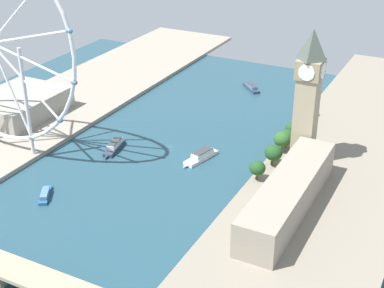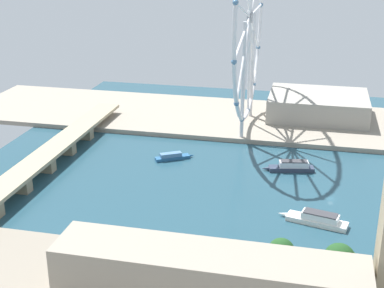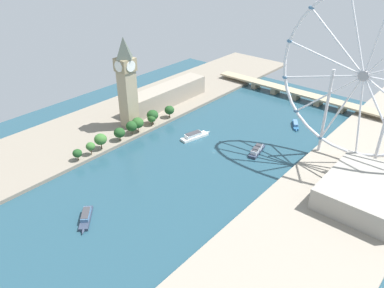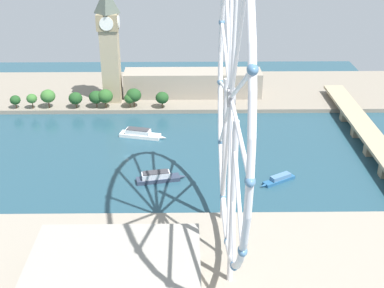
{
  "view_description": "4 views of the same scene",
  "coord_description": "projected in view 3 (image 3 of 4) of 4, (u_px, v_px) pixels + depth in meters",
  "views": [
    {
      "loc": [
        -173.52,
        302.55,
        175.63
      ],
      "look_at": [
        -23.09,
        10.65,
        12.02
      ],
      "focal_mm": 53.04,
      "sensor_mm": 36.0,
      "label": 1
    },
    {
      "loc": [
        -257.46,
        12.0,
        122.78
      ],
      "look_at": [
        11.11,
        73.43,
        18.84
      ],
      "focal_mm": 51.89,
      "sensor_mm": 36.0,
      "label": 2
    },
    {
      "loc": [
        170.55,
        -229.35,
        167.13
      ],
      "look_at": [
        -6.84,
        -21.53,
        13.11
      ],
      "focal_mm": 35.12,
      "sensor_mm": 36.0,
      "label": 3
    },
    {
      "loc": [
        279.73,
        37.65,
        146.54
      ],
      "look_at": [
        -0.87,
        41.01,
        7.68
      ],
      "focal_mm": 47.27,
      "sensor_mm": 36.0,
      "label": 4
    }
  ],
  "objects": [
    {
      "name": "riverside_hall",
      "position": [
        366.0,
        191.0,
        259.87
      ],
      "size": [
        52.95,
        67.56,
        15.94
      ],
      "primitive_type": "cube",
      "color": "gray",
      "rests_on": "riverbank_right"
    },
    {
      "name": "parliament_block",
      "position": [
        166.0,
        95.0,
        408.55
      ],
      "size": [
        22.0,
        107.52,
        19.66
      ],
      "primitive_type": "cube",
      "color": "gray",
      "rests_on": "riverbank_left"
    },
    {
      "name": "riverbank_right",
      "position": [
        340.0,
        201.0,
        266.05
      ],
      "size": [
        90.0,
        520.0,
        3.0
      ],
      "primitive_type": "cube",
      "color": "gray",
      "rests_on": "ground_plane"
    },
    {
      "name": "clock_tower",
      "position": [
        127.0,
        82.0,
        344.23
      ],
      "size": [
        16.19,
        16.19,
        85.87
      ],
      "color": "tan",
      "rests_on": "riverbank_left"
    },
    {
      "name": "tour_boat_0",
      "position": [
        295.0,
        125.0,
        370.86
      ],
      "size": [
        15.1,
        22.0,
        4.08
      ],
      "rotation": [
        0.0,
        0.0,
        5.26
      ],
      "color": "#235684",
      "rests_on": "ground_plane"
    },
    {
      "name": "ground_plane",
      "position": [
        214.0,
        150.0,
        330.49
      ],
      "size": [
        395.29,
        395.29,
        0.0
      ],
      "primitive_type": "plane",
      "color": "#234756"
    },
    {
      "name": "tree_row_embankment",
      "position": [
        132.0,
        126.0,
        346.59
      ],
      "size": [
        12.93,
        118.0,
        14.29
      ],
      "color": "#513823",
      "rests_on": "riverbank_left"
    },
    {
      "name": "riverbank_left",
      "position": [
        129.0,
        114.0,
        393.46
      ],
      "size": [
        90.0,
        520.0,
        3.0
      ],
      "primitive_type": "cube",
      "color": "gray",
      "rests_on": "ground_plane"
    },
    {
      "name": "river_bridge",
      "position": [
        297.0,
        93.0,
        430.58
      ],
      "size": [
        207.29,
        15.12,
        8.91
      ],
      "color": "tan",
      "rests_on": "ground_plane"
    },
    {
      "name": "tour_boat_1",
      "position": [
        194.0,
        136.0,
        349.22
      ],
      "size": [
        13.5,
        32.43,
        5.84
      ],
      "rotation": [
        0.0,
        0.0,
        1.34
      ],
      "color": "white",
      "rests_on": "ground_plane"
    },
    {
      "name": "ferris_wheel",
      "position": [
        364.0,
        77.0,
        277.13
      ],
      "size": [
        132.44,
        3.2,
        137.74
      ],
      "color": "silver",
      "rests_on": "riverbank_right"
    },
    {
      "name": "tour_boat_3",
      "position": [
        86.0,
        217.0,
        249.67
      ],
      "size": [
        22.65,
        22.38,
        5.02
      ],
      "rotation": [
        0.0,
        0.0,
        5.51
      ],
      "color": "#2D384C",
      "rests_on": "ground_plane"
    },
    {
      "name": "tour_boat_2",
      "position": [
        257.0,
        150.0,
        325.86
      ],
      "size": [
        11.11,
        29.15,
        6.08
      ],
      "rotation": [
        0.0,
        0.0,
        1.77
      ],
      "color": "#2D384C",
      "rests_on": "ground_plane"
    }
  ]
}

